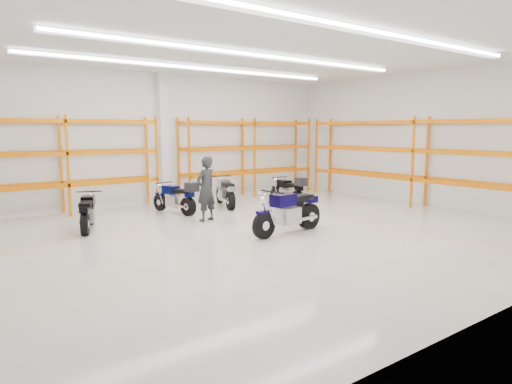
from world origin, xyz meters
TOP-DOWN VIEW (x-y plane):
  - ground at (0.00, 0.00)m, footprint 14.00×14.00m
  - room_shell at (0.00, 0.03)m, footprint 14.02×12.02m
  - motorcycle_main at (0.42, -0.46)m, footprint 2.27×0.75m
  - motorcycle_back_a at (-3.55, 2.86)m, footprint 0.94×1.83m
  - motorcycle_back_b at (-0.64, 3.61)m, footprint 0.78×1.97m
  - motorcycle_back_c at (1.23, 3.78)m, footprint 0.91×1.98m
  - motorcycle_back_d at (3.17, 2.79)m, footprint 0.62×1.96m
  - standing_man at (-0.49, 2.12)m, footprint 0.77×0.61m
  - structural_column at (0.00, 5.82)m, footprint 0.32×0.32m
  - pallet_racking_back_left at (-3.40, 5.48)m, footprint 5.67×0.87m
  - pallet_racking_back_right at (3.40, 5.48)m, footprint 5.67×0.87m
  - pallet_racking_side at (6.48, 0.00)m, footprint 0.87×9.07m

SIDE VIEW (x-z plane):
  - ground at x=0.00m, z-range 0.00..0.00m
  - motorcycle_back_a at x=-3.55m, z-range -0.03..0.92m
  - motorcycle_back_c at x=1.23m, z-range -0.03..0.97m
  - motorcycle_back_d at x=3.17m, z-range -0.02..0.98m
  - motorcycle_back_b at x=-0.64m, z-range -0.02..1.00m
  - motorcycle_main at x=0.42m, z-range -0.04..1.08m
  - standing_man at x=-0.49m, z-range 0.00..1.83m
  - pallet_racking_back_left at x=-3.40m, z-range 0.29..3.29m
  - pallet_racking_back_right at x=3.40m, z-range 0.29..3.29m
  - pallet_racking_side at x=6.48m, z-range 0.31..3.31m
  - structural_column at x=0.00m, z-range 0.00..4.50m
  - room_shell at x=0.00m, z-range 1.03..5.54m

